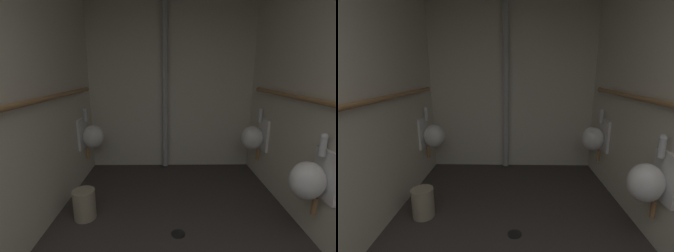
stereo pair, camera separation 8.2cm
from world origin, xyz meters
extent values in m
cube|color=#383330|center=(0.00, 1.94, -0.04)|extent=(2.73, 4.00, 0.08)
cube|color=beige|center=(-1.33, 1.94, 1.35)|extent=(0.06, 4.00, 2.70)
cube|color=beige|center=(0.00, 3.91, 1.35)|extent=(2.73, 0.06, 2.70)
ellipsoid|color=white|center=(-1.13, 3.38, 0.65)|extent=(0.30, 0.26, 0.34)
cube|color=white|center=(-1.29, 3.38, 0.70)|extent=(0.03, 0.30, 0.44)
cylinder|color=silver|center=(-1.22, 3.38, 0.96)|extent=(0.06, 0.06, 0.16)
sphere|color=silver|center=(-1.22, 3.38, 1.04)|extent=(0.06, 0.06, 0.06)
cylinder|color=#9E7042|center=(-1.23, 3.38, 0.40)|extent=(0.04, 0.04, 0.16)
ellipsoid|color=white|center=(1.13, 1.97, 0.65)|extent=(0.30, 0.26, 0.34)
cube|color=white|center=(1.29, 1.97, 0.70)|extent=(0.03, 0.30, 0.44)
cylinder|color=silver|center=(1.22, 1.97, 0.96)|extent=(0.06, 0.06, 0.16)
sphere|color=silver|center=(1.22, 1.97, 1.04)|extent=(0.06, 0.06, 0.06)
cylinder|color=#9E7042|center=(1.23, 1.97, 0.40)|extent=(0.04, 0.04, 0.16)
ellipsoid|color=white|center=(1.13, 3.29, 0.65)|extent=(0.30, 0.26, 0.34)
cube|color=white|center=(1.29, 3.29, 0.70)|extent=(0.03, 0.30, 0.44)
cylinder|color=silver|center=(1.22, 3.29, 0.96)|extent=(0.06, 0.06, 0.16)
sphere|color=silver|center=(1.22, 3.29, 1.04)|extent=(0.06, 0.06, 0.06)
cylinder|color=#9E7042|center=(1.23, 3.29, 0.40)|extent=(0.04, 0.04, 0.16)
cylinder|color=#9E7042|center=(-1.24, 1.98, 1.31)|extent=(0.05, 3.20, 0.05)
sphere|color=#9E7042|center=(-1.24, 3.58, 1.31)|extent=(0.06, 0.06, 0.06)
sphere|color=#9E7042|center=(1.24, 3.49, 1.31)|extent=(0.06, 0.06, 0.06)
cylinder|color=#B2B2B2|center=(-0.10, 3.80, 1.35)|extent=(0.09, 0.09, 2.65)
cylinder|color=black|center=(0.03, 2.13, 0.00)|extent=(0.14, 0.14, 0.01)
cylinder|color=#9E937A|center=(-0.97, 2.41, 0.16)|extent=(0.24, 0.24, 0.33)
camera|label=1|loc=(-0.09, 0.13, 1.58)|focal=24.98mm
camera|label=2|loc=(-0.01, 0.13, 1.58)|focal=24.98mm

